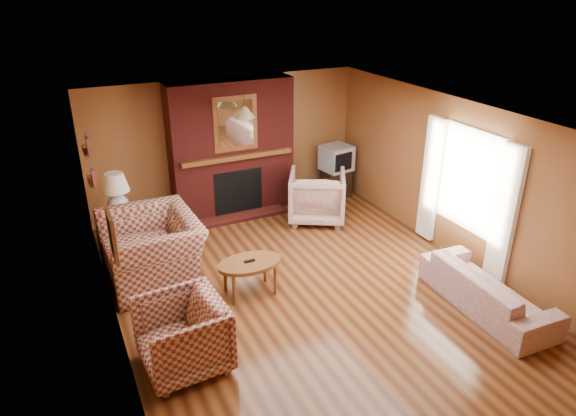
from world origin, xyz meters
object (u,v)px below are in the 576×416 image
plaid_loveseat (152,249)px  tv_stand (335,182)px  side_table (122,230)px  table_lamp (116,192)px  plaid_armchair (182,336)px  coffee_table (250,266)px  floral_armchair (317,196)px  floral_sofa (487,289)px  crt_tv (337,158)px  fireplace (232,149)px

plaid_loveseat → tv_stand: size_ratio=2.71×
side_table → table_lamp: size_ratio=0.80×
plaid_loveseat → side_table: bearing=-170.2°
plaid_armchair → plaid_loveseat: bearing=173.7°
coffee_table → floral_armchair: bearing=40.9°
floral_sofa → table_lamp: (-4.00, 3.80, 0.66)m
floral_armchair → crt_tv: crt_tv is taller
plaid_armchair → table_lamp: table_lamp is taller
side_table → floral_sofa: bearing=-43.5°
floral_armchair → floral_sofa: bearing=131.7°
floral_sofa → crt_tv: bearing=0.5°
side_table → tv_stand: bearing=4.8°
table_lamp → crt_tv: bearing=4.7°
coffee_table → tv_stand: bearing=41.8°
plaid_armchair → floral_sofa: (3.85, -0.60, -0.14)m
plaid_armchair → side_table: plaid_armchair is taller
plaid_armchair → coffee_table: size_ratio=1.03×
table_lamp → plaid_loveseat: bearing=-78.2°
plaid_armchair → tv_stand: (4.00, 3.54, -0.15)m
floral_armchair → crt_tv: size_ratio=1.63×
fireplace → side_table: fireplace is taller
fireplace → coffee_table: (-0.75, -2.68, -0.75)m
plaid_armchair → side_table: size_ratio=1.65×
floral_sofa → side_table: size_ratio=3.46×
fireplace → tv_stand: (2.05, -0.18, -0.92)m
plaid_loveseat → tv_stand: 4.20m
plaid_loveseat → crt_tv: size_ratio=2.40×
side_table → table_lamp: table_lamp is taller
coffee_table → crt_tv: size_ratio=1.47×
tv_stand → floral_sofa: bearing=-90.6°
side_table → plaid_loveseat: bearing=-78.2°
floral_sofa → floral_armchair: size_ratio=1.95×
floral_sofa → coffee_table: 3.12m
side_table → fireplace: bearing=14.3°
floral_armchair → tv_stand: size_ratio=1.83×
coffee_table → crt_tv: (2.80, 2.49, 0.35)m
crt_tv → side_table: bearing=-175.3°
floral_sofa → tv_stand: size_ratio=3.58×
fireplace → plaid_armchair: (-1.95, -3.73, -0.77)m
crt_tv → fireplace: bearing=174.7°
coffee_table → tv_stand: size_ratio=1.66×
plaid_loveseat → table_lamp: 1.31m
fireplace → plaid_armchair: bearing=-117.6°
plaid_armchair → table_lamp: 3.24m
side_table → tv_stand: 4.16m
tv_stand → plaid_loveseat: bearing=-156.9°
fireplace → tv_stand: fireplace is taller
coffee_table → tv_stand: (2.80, 2.50, -0.16)m
plaid_loveseat → tv_stand: plaid_loveseat is taller
plaid_armchair → crt_tv: bearing=128.0°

